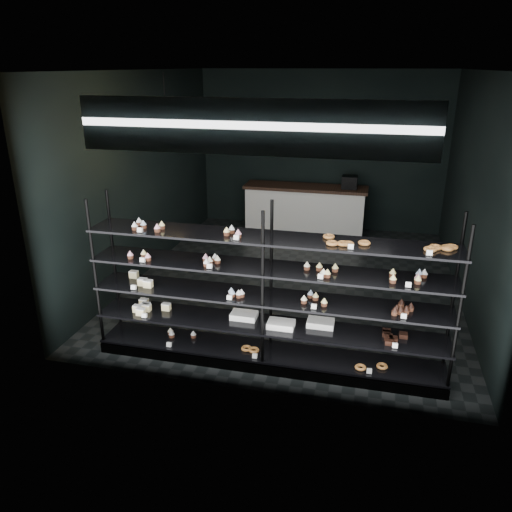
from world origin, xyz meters
name	(u,v)px	position (x,y,z in m)	size (l,w,h in m)	color
room	(298,183)	(0.00, 0.00, 1.60)	(5.01, 6.01, 3.20)	black
display_shelf	(265,315)	(0.05, -2.45, 0.63)	(4.00, 0.50, 1.91)	black
signage	(250,127)	(0.00, -2.93, 2.75)	(3.30, 0.05, 0.50)	#0B0E38
pendant_lamp	(167,133)	(-1.50, -1.30, 2.45)	(0.33, 0.33, 0.89)	black
service_counter	(306,209)	(-0.20, 2.50, 0.50)	(2.47, 0.65, 1.23)	beige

